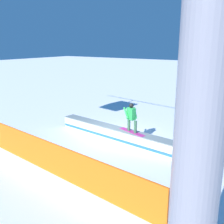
# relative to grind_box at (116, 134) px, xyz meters

# --- Properties ---
(ground_plane) EXTENTS (120.00, 120.00, 0.00)m
(ground_plane) POSITION_rel_grind_box_xyz_m (0.00, 0.00, -0.28)
(ground_plane) COLOR white
(grind_box) EXTENTS (7.16, 1.45, 0.61)m
(grind_box) POSITION_rel_grind_box_xyz_m (0.00, 0.00, 0.00)
(grind_box) COLOR white
(grind_box) RESTS_ON ground_plane
(snowboarder) EXTENTS (1.59, 0.78, 1.39)m
(snowboarder) POSITION_rel_grind_box_xyz_m (-0.95, 0.09, 1.08)
(snowboarder) COLOR #BE2D84
(snowboarder) RESTS_ON grind_box
(safety_fence) EXTENTS (9.69, 1.15, 1.22)m
(safety_fence) POSITION_rel_grind_box_xyz_m (0.00, 4.34, 0.33)
(safety_fence) COLOR orange
(safety_fence) RESTS_ON ground_plane
(trail_marker) EXTENTS (0.40, 0.10, 2.18)m
(trail_marker) POSITION_rel_grind_box_xyz_m (-4.96, -0.51, 0.88)
(trail_marker) COLOR #262628
(trail_marker) RESTS_ON ground_plane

